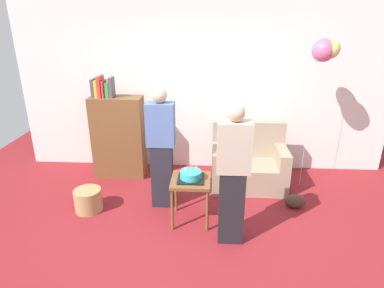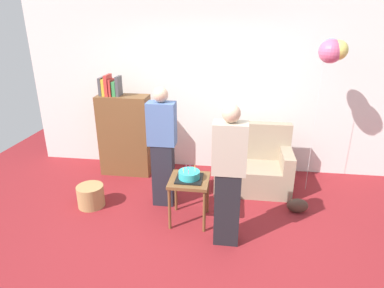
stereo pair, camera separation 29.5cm
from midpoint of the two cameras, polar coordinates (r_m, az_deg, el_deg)
name	(u,v)px [view 1 (the left image)]	position (r m, az deg, el deg)	size (l,w,h in m)	color
ground_plane	(197,237)	(4.02, -1.28, -15.93)	(8.00, 8.00, 0.00)	maroon
wall_back	(203,89)	(5.36, 0.37, 9.63)	(6.00, 0.10, 2.70)	silver
couch	(248,164)	(5.02, 8.14, -3.56)	(1.10, 0.70, 0.96)	gray
bookshelf	(118,135)	(5.34, -14.30, 1.45)	(0.80, 0.36, 1.62)	brown
side_table	(191,186)	(4.05, -2.31, -7.28)	(0.48, 0.48, 0.59)	brown
birthday_cake	(191,175)	(3.98, -2.34, -5.52)	(0.32, 0.32, 0.17)	black
person_blowing_candles	(161,148)	(4.29, -7.34, -0.79)	(0.36, 0.22, 1.63)	#23232D
person_holding_cake	(233,175)	(3.56, 4.77, -5.48)	(0.36, 0.22, 1.63)	black
wicker_basket	(88,200)	(4.68, -19.40, -9.24)	(0.36, 0.36, 0.30)	#A88451
handbag	(295,201)	(4.66, 15.81, -9.62)	(0.28, 0.14, 0.20)	#473328
balloon_bunch	(325,49)	(4.72, 20.49, 15.20)	(0.36, 0.42, 2.18)	silver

